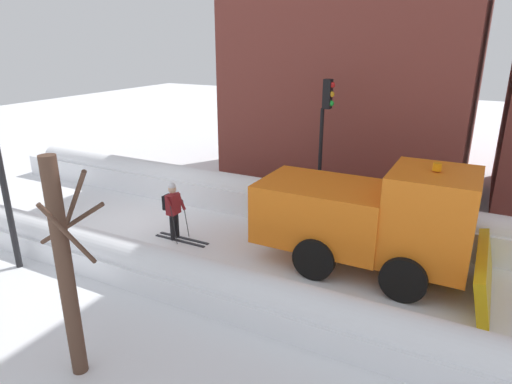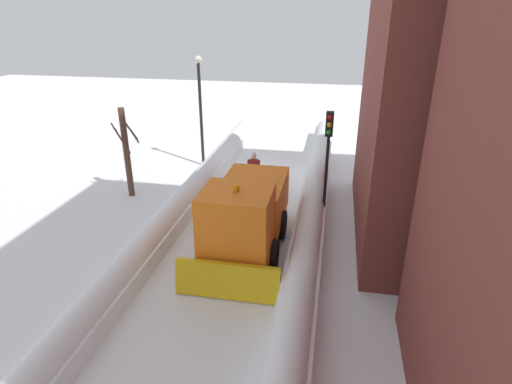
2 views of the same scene
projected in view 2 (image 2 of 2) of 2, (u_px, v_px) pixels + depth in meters
The scene contains 9 objects.
ground_plane at pixel (214, 285), 13.26m from camera, with size 80.00×80.00×0.00m, color white.
snowbank_left at pixel (302, 278), 12.54m from camera, with size 1.10×36.00×1.31m.
snowbank_right at pixel (132, 263), 13.55m from camera, with size 1.10×36.00×1.05m.
building_brick_near at pixel (496, 83), 13.95m from camera, with size 8.27×8.99×11.53m.
plow_truck at pixel (246, 213), 14.63m from camera, with size 3.20×5.98×3.12m.
skier at pixel (254, 168), 20.15m from camera, with size 0.62×1.80×1.81m.
traffic_light_pole at pixel (328, 149), 15.53m from camera, with size 0.28×0.42×4.67m.
street_lamp at pixel (200, 99), 22.03m from camera, with size 0.40×0.40×5.88m.
bare_tree_near at pixel (127, 152), 18.83m from camera, with size 1.13×1.40×4.12m.
Camera 2 is at (-3.36, 20.53, 8.01)m, focal length 29.37 mm.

